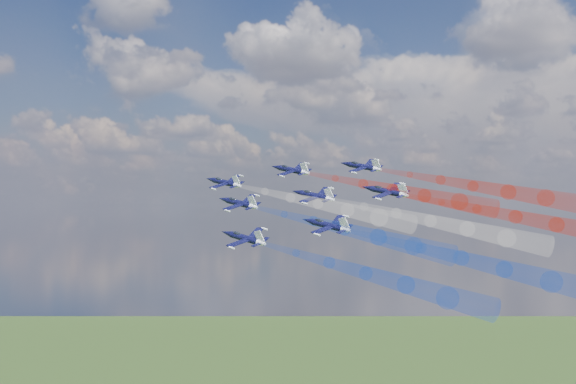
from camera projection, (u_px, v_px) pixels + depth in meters
The scene contains 16 objects.
jet_lead at pixel (225, 183), 176.00m from camera, with size 10.20×12.76×3.40m, color black, non-canonical shape.
trail_lead at pixel (318, 203), 156.94m from camera, with size 4.25×48.89×4.25m, color white, non-canonical shape.
jet_inner_left at pixel (239, 203), 161.13m from camera, with size 10.20×12.76×3.40m, color black, non-canonical shape.
trail_inner_left at pixel (344, 229), 142.06m from camera, with size 4.25×48.89×4.25m, color blue, non-canonical shape.
jet_inner_right at pixel (292, 170), 176.06m from camera, with size 10.20×12.76×3.40m, color black, non-canonical shape.
trail_inner_right at pixel (393, 189), 156.99m from camera, with size 4.25×48.89×4.25m, color red, non-canonical shape.
jet_outer_left at pixel (245, 238), 143.33m from camera, with size 10.20×12.76×3.40m, color black, non-canonical shape.
trail_outer_left at pixel (366, 273), 124.26m from camera, with size 4.25×48.89×4.25m, color blue, non-canonical shape.
jet_center_third at pixel (315, 196), 160.37m from camera, with size 10.20×12.76×3.40m, color black, non-canonical shape.
trail_center_third at pixel (430, 221), 141.31m from camera, with size 4.25×48.89×4.25m, color white, non-canonical shape.
jet_outer_right at pixel (362, 166), 174.45m from camera, with size 10.20×12.76×3.40m, color black, non-canonical shape.
trail_outer_right at pixel (473, 186), 155.39m from camera, with size 4.25×48.89×4.25m, color red, non-canonical shape.
jet_rear_left at pixel (328, 225), 143.94m from camera, with size 10.20×12.76×3.40m, color black, non-canonical shape.
trail_rear_left at pixel (461, 258), 124.88m from camera, with size 4.25×48.89×4.25m, color blue, non-canonical shape.
jet_rear_right at pixel (387, 191), 157.07m from camera, with size 10.20×12.76×3.40m, color black, non-canonical shape.
trail_rear_right at pixel (515, 216), 138.01m from camera, with size 4.25×48.89×4.25m, color red, non-canonical shape.
Camera 1 is at (64.98, -153.83, 158.69)m, focal length 43.61 mm.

